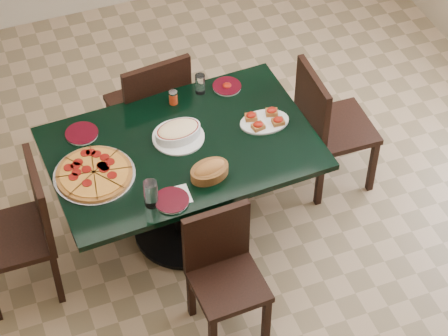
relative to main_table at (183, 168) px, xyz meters
name	(u,v)px	position (x,y,z in m)	size (l,w,h in m)	color
floor	(212,251)	(0.10, -0.22, -0.57)	(5.50, 5.50, 0.00)	#8C7151
main_table	(183,168)	(0.00, 0.00, 0.00)	(1.58, 1.05, 0.75)	black
chair_far	(152,106)	(0.00, 0.62, -0.03)	(0.49, 0.49, 0.96)	black
chair_near	(223,268)	(-0.01, -0.70, -0.11)	(0.40, 0.40, 0.82)	black
chair_right	(326,122)	(0.99, 0.10, -0.04)	(0.45, 0.45, 0.93)	black
chair_left	(25,225)	(-0.97, -0.07, -0.05)	(0.44, 0.44, 0.93)	black
pepperoni_pizza	(94,174)	(-0.53, -0.05, 0.20)	(0.46, 0.46, 0.04)	silver
lasagna_casserole	(178,132)	(0.00, 0.07, 0.23)	(0.31, 0.31, 0.09)	silver
bread_basket	(209,170)	(0.07, -0.28, 0.22)	(0.26, 0.20, 0.10)	brown
bruschetta_platter	(265,120)	(0.52, 0.01, 0.21)	(0.31, 0.22, 0.05)	silver
side_plate_near	(172,200)	(-0.19, -0.39, 0.19)	(0.19, 0.19, 0.02)	silver
side_plate_far_r	(227,86)	(0.43, 0.39, 0.19)	(0.18, 0.18, 0.03)	silver
side_plate_far_l	(82,134)	(-0.52, 0.30, 0.19)	(0.20, 0.20, 0.02)	silver
napkin_setting	(178,195)	(-0.15, -0.36, 0.18)	(0.15, 0.15, 0.01)	silver
water_glass_a	(200,84)	(0.26, 0.41, 0.25)	(0.06, 0.06, 0.13)	white
water_glass_b	(151,194)	(-0.30, -0.37, 0.26)	(0.08, 0.08, 0.17)	white
pepper_shaker	(173,97)	(0.07, 0.37, 0.23)	(0.05, 0.05, 0.09)	#B83513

